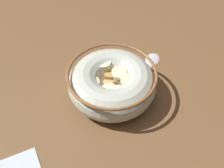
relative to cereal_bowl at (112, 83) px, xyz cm
name	(u,v)px	position (x,y,z in cm)	size (l,w,h in cm)	color
ground_plane	(112,97)	(0.02, 0.01, -4.35)	(129.78, 129.78, 2.00)	brown
cereal_bowl	(112,83)	(0.00, 0.00, 0.00)	(17.25, 17.25, 6.26)	beige
spoon	(150,64)	(-1.72, -11.78, -3.01)	(5.70, 14.38, 0.80)	silver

